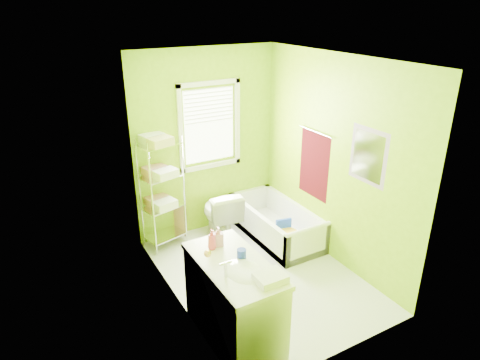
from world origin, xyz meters
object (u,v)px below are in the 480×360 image
toilet (220,215)px  vanity (234,298)px  bathtub (276,227)px  wire_shelf_unit (161,180)px

toilet → vanity: vanity is taller
bathtub → wire_shelf_unit: size_ratio=0.96×
bathtub → toilet: (-0.73, 0.32, 0.24)m
vanity → wire_shelf_unit: wire_shelf_unit is taller
bathtub → vanity: vanity is taller
toilet → vanity: 1.89m
toilet → wire_shelf_unit: bearing=-13.6°
wire_shelf_unit → vanity: bearing=-90.5°
wire_shelf_unit → bathtub: bearing=-22.3°
bathtub → wire_shelf_unit: bearing=157.7°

